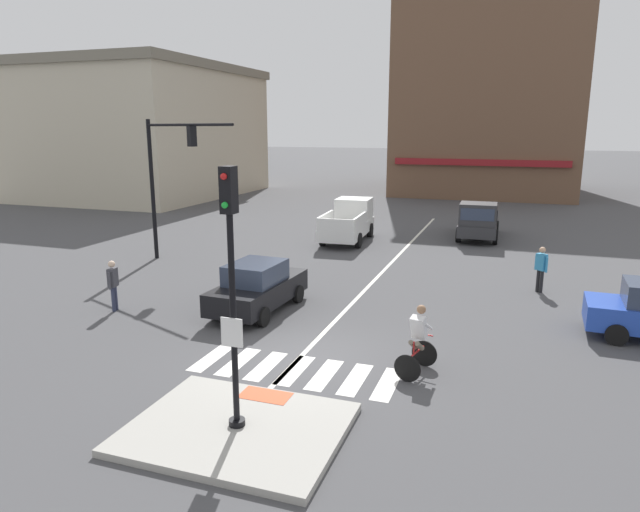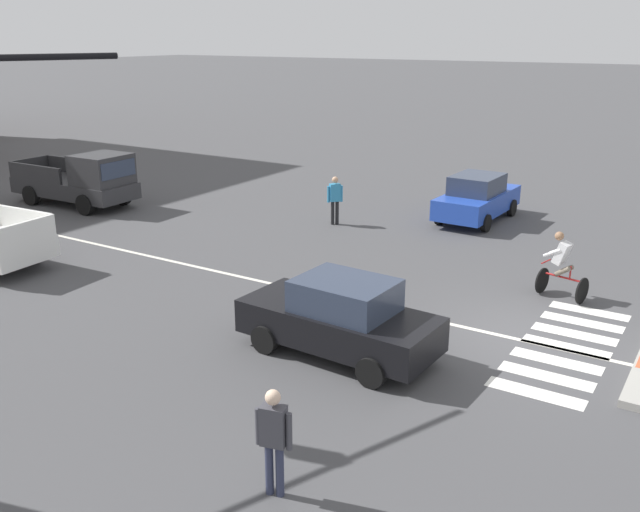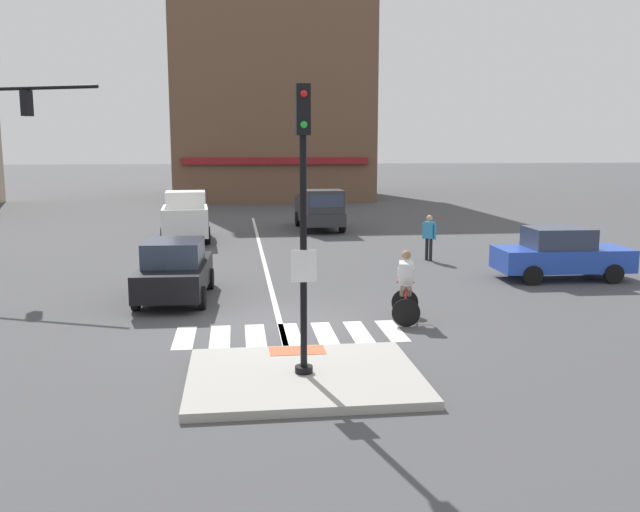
# 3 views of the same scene
# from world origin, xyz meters

# --- Properties ---
(ground_plane) EXTENTS (300.00, 300.00, 0.00)m
(ground_plane) POSITION_xyz_m (0.00, 0.00, 0.00)
(ground_plane) COLOR #474749
(traffic_island) EXTENTS (4.12, 3.32, 0.15)m
(traffic_island) POSITION_xyz_m (0.00, -3.93, 0.07)
(traffic_island) COLOR #A3A099
(traffic_island) RESTS_ON ground
(tactile_pad_front) EXTENTS (1.10, 0.60, 0.01)m
(tactile_pad_front) POSITION_xyz_m (0.00, -2.62, 0.15)
(tactile_pad_front) COLOR #DB5B38
(tactile_pad_front) RESTS_ON traffic_island
(signal_pole) EXTENTS (0.44, 0.38, 5.00)m
(signal_pole) POSITION_xyz_m (0.00, -3.94, 3.16)
(signal_pole) COLOR black
(signal_pole) RESTS_ON traffic_island
(crosswalk_stripe_a) EXTENTS (0.44, 1.80, 0.01)m
(crosswalk_stripe_a) POSITION_xyz_m (-2.32, -0.90, 0.00)
(crosswalk_stripe_a) COLOR silver
(crosswalk_stripe_a) RESTS_ON ground
(crosswalk_stripe_b) EXTENTS (0.44, 1.80, 0.01)m
(crosswalk_stripe_b) POSITION_xyz_m (-1.54, -0.90, 0.00)
(crosswalk_stripe_b) COLOR silver
(crosswalk_stripe_b) RESTS_ON ground
(crosswalk_stripe_c) EXTENTS (0.44, 1.80, 0.01)m
(crosswalk_stripe_c) POSITION_xyz_m (-0.77, -0.90, 0.00)
(crosswalk_stripe_c) COLOR silver
(crosswalk_stripe_c) RESTS_ON ground
(crosswalk_stripe_d) EXTENTS (0.44, 1.80, 0.01)m
(crosswalk_stripe_d) POSITION_xyz_m (0.00, -0.90, 0.00)
(crosswalk_stripe_d) COLOR silver
(crosswalk_stripe_d) RESTS_ON ground
(crosswalk_stripe_e) EXTENTS (0.44, 1.80, 0.01)m
(crosswalk_stripe_e) POSITION_xyz_m (0.77, -0.90, 0.00)
(crosswalk_stripe_e) COLOR silver
(crosswalk_stripe_e) RESTS_ON ground
(crosswalk_stripe_f) EXTENTS (0.44, 1.80, 0.01)m
(crosswalk_stripe_f) POSITION_xyz_m (1.54, -0.90, 0.00)
(crosswalk_stripe_f) COLOR silver
(crosswalk_stripe_f) RESTS_ON ground
(crosswalk_stripe_g) EXTENTS (0.44, 1.80, 0.01)m
(crosswalk_stripe_g) POSITION_xyz_m (2.32, -0.90, 0.00)
(crosswalk_stripe_g) COLOR silver
(crosswalk_stripe_g) RESTS_ON ground
(lane_centre_line) EXTENTS (0.14, 28.00, 0.01)m
(lane_centre_line) POSITION_xyz_m (-0.17, 10.00, 0.00)
(lane_centre_line) COLOR silver
(lane_centre_line) RESTS_ON ground
(building_corner_left) EXTENTS (15.54, 17.51, 18.09)m
(building_corner_left) POSITION_xyz_m (1.86, 42.70, 9.06)
(building_corner_left) COLOR brown
(building_corner_left) RESTS_ON ground
(car_blue_cross_right) EXTENTS (4.16, 1.95, 1.64)m
(car_blue_cross_right) POSITION_xyz_m (8.94, 4.32, 0.81)
(car_blue_cross_right) COLOR #2347B7
(car_blue_cross_right) RESTS_ON ground
(car_black_westbound_near) EXTENTS (1.99, 4.18, 1.64)m
(car_black_westbound_near) POSITION_xyz_m (-2.82, 2.96, 0.81)
(car_black_westbound_near) COLOR black
(car_black_westbound_near) RESTS_ON ground
(pickup_truck_charcoal_eastbound_distant) EXTENTS (2.15, 5.14, 2.08)m
(pickup_truck_charcoal_eastbound_distant) POSITION_xyz_m (3.03, 17.72, 0.98)
(pickup_truck_charcoal_eastbound_distant) COLOR #2D2D30
(pickup_truck_charcoal_eastbound_distant) RESTS_ON ground
(pickup_truck_white_westbound_distant) EXTENTS (2.28, 5.20, 2.08)m
(pickup_truck_white_westbound_distant) POSITION_xyz_m (-3.39, 15.32, 0.98)
(pickup_truck_white_westbound_distant) COLOR white
(pickup_truck_white_westbound_distant) RESTS_ON ground
(cyclist) EXTENTS (0.89, 1.21, 1.68)m
(cyclist) POSITION_xyz_m (2.84, -0.04, 0.87)
(cyclist) COLOR black
(cyclist) RESTS_ON ground
(pedestrian_waiting_far_side) EXTENTS (0.42, 0.41, 1.67)m
(pedestrian_waiting_far_side) POSITION_xyz_m (5.84, 8.27, 0.98)
(pedestrian_waiting_far_side) COLOR black
(pedestrian_waiting_far_side) RESTS_ON ground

